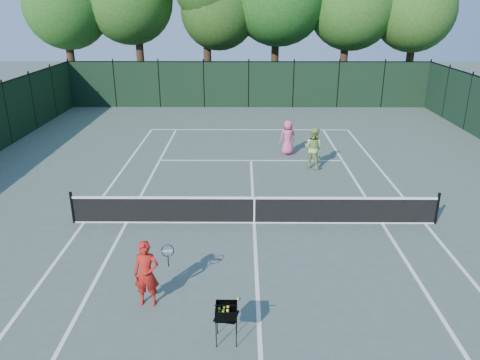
{
  "coord_description": "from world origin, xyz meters",
  "views": [
    {
      "loc": [
        -0.36,
        -13.57,
        6.61
      ],
      "look_at": [
        -0.46,
        1.0,
        1.1
      ],
      "focal_mm": 35.0,
      "sensor_mm": 36.0,
      "label": 1
    }
  ],
  "objects_px": {
    "player_pink": "(288,137)",
    "player_green": "(313,148)",
    "ball_hopper": "(226,312)",
    "loose_ball_midcourt": "(238,299)",
    "coach": "(147,274)"
  },
  "relations": [
    {
      "from": "player_green",
      "to": "loose_ball_midcourt",
      "type": "bearing_deg",
      "value": 107.94
    },
    {
      "from": "player_pink",
      "to": "player_green",
      "type": "distance_m",
      "value": 2.12
    },
    {
      "from": "player_pink",
      "to": "loose_ball_midcourt",
      "type": "distance_m",
      "value": 11.8
    },
    {
      "from": "ball_hopper",
      "to": "loose_ball_midcourt",
      "type": "xyz_separation_m",
      "value": [
        0.22,
        1.42,
        -0.68
      ]
    },
    {
      "from": "player_pink",
      "to": "player_green",
      "type": "xyz_separation_m",
      "value": [
        0.91,
        -1.92,
        0.07
      ]
    },
    {
      "from": "player_green",
      "to": "loose_ball_midcourt",
      "type": "xyz_separation_m",
      "value": [
        -3.1,
        -9.66,
        -0.84
      ]
    },
    {
      "from": "coach",
      "to": "player_green",
      "type": "distance_m",
      "value": 11.09
    },
    {
      "from": "player_green",
      "to": "loose_ball_midcourt",
      "type": "distance_m",
      "value": 10.18
    },
    {
      "from": "coach",
      "to": "player_pink",
      "type": "bearing_deg",
      "value": 71.37
    },
    {
      "from": "loose_ball_midcourt",
      "to": "player_green",
      "type": "bearing_deg",
      "value": 72.19
    },
    {
      "from": "player_green",
      "to": "ball_hopper",
      "type": "xyz_separation_m",
      "value": [
        -3.32,
        -11.07,
        -0.16
      ]
    },
    {
      "from": "ball_hopper",
      "to": "loose_ball_midcourt",
      "type": "height_order",
      "value": "ball_hopper"
    },
    {
      "from": "player_pink",
      "to": "ball_hopper",
      "type": "distance_m",
      "value": 13.21
    },
    {
      "from": "ball_hopper",
      "to": "loose_ball_midcourt",
      "type": "relative_size",
      "value": 12.59
    },
    {
      "from": "player_pink",
      "to": "player_green",
      "type": "relative_size",
      "value": 0.92
    }
  ]
}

